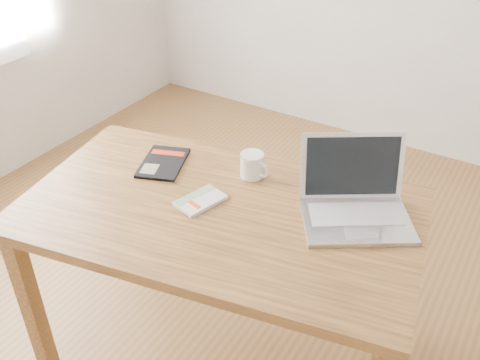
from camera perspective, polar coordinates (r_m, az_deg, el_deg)
The scene contains 6 objects.
room at distance 1.68m, azimuth -0.26°, elevation 15.79°, with size 4.04×4.04×2.70m.
desk at distance 1.93m, azimuth -2.20°, elevation -5.09°, with size 1.52×1.04×0.75m.
white_guidebook at distance 1.90m, azimuth -4.22°, elevation -2.21°, with size 0.15×0.19×0.02m.
black_guidebook at distance 2.13m, azimuth -8.20°, elevation 1.84°, with size 0.23×0.28×0.01m.
laptop at distance 1.86m, azimuth 12.18°, elevation -2.21°, with size 0.47×0.45×0.25m.
coffee_mug at distance 2.02m, azimuth 1.36°, elevation 1.63°, with size 0.13×0.09×0.10m.
Camera 1 is at (0.77, -1.35, 1.87)m, focal length 40.00 mm.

